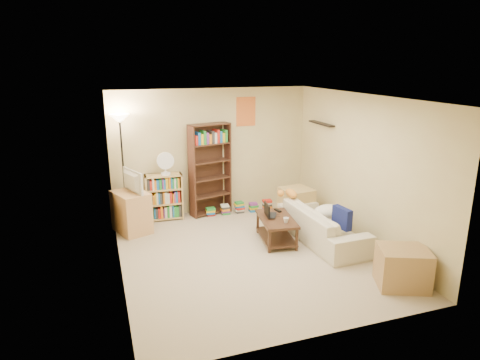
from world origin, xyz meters
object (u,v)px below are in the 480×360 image
object	(u,v)px
tabby_cat	(289,193)
television	(129,182)
desk_fan	(165,163)
side_table	(296,204)
mug	(286,220)
tall_bookshelf	(210,167)
coffee_table	(276,226)
sofa	(322,225)
short_bookshelf	(164,197)
laptop	(275,216)
floor_lamp	(121,138)
tv_stand	(132,212)
end_cabinet	(403,267)

from	to	relation	value
tabby_cat	television	xyz separation A→B (m)	(-2.79, 0.71, 0.29)
desk_fan	side_table	world-z (taller)	desk_fan
tabby_cat	mug	world-z (taller)	tabby_cat
tall_bookshelf	coffee_table	bearing A→B (deg)	-81.50
desk_fan	sofa	bearing A→B (deg)	-38.23
television	short_bookshelf	xyz separation A→B (m)	(0.66, 0.44, -0.49)
laptop	coffee_table	bearing A→B (deg)	-149.50
tall_bookshelf	floor_lamp	distance (m)	1.81
floor_lamp	side_table	distance (m)	3.53
tabby_cat	laptop	distance (m)	0.71
floor_lamp	tall_bookshelf	bearing A→B (deg)	1.67
tv_stand	mug	bearing A→B (deg)	-53.62
tall_bookshelf	laptop	bearing A→B (deg)	-80.75
sofa	short_bookshelf	world-z (taller)	short_bookshelf
coffee_table	tall_bookshelf	bearing A→B (deg)	120.82
tall_bookshelf	side_table	world-z (taller)	tall_bookshelf
coffee_table	desk_fan	distance (m)	2.45
side_table	end_cabinet	xyz separation A→B (m)	(0.25, -2.80, -0.04)
television	end_cabinet	distance (m)	4.68
tabby_cat	tv_stand	distance (m)	2.89
sofa	television	world-z (taller)	television
tabby_cat	coffee_table	distance (m)	0.82
short_bookshelf	sofa	bearing A→B (deg)	-36.03
laptop	floor_lamp	bearing A→B (deg)	84.17
laptop	tv_stand	world-z (taller)	tv_stand
sofa	coffee_table	distance (m)	0.80
coffee_table	floor_lamp	bearing A→B (deg)	153.38
short_bookshelf	television	bearing A→B (deg)	-144.31
coffee_table	television	size ratio (longest dim) A/B	1.53
end_cabinet	laptop	bearing A→B (deg)	117.46
television	tall_bookshelf	xyz separation A→B (m)	(1.60, 0.46, 0.02)
tv_stand	side_table	world-z (taller)	tv_stand
coffee_table	side_table	world-z (taller)	side_table
short_bookshelf	end_cabinet	bearing A→B (deg)	-51.28
short_bookshelf	desk_fan	xyz separation A→B (m)	(0.05, -0.04, 0.69)
laptop	mug	size ratio (longest dim) A/B	3.78
laptop	tv_stand	size ratio (longest dim) A/B	0.49
tabby_cat	side_table	size ratio (longest dim) A/B	0.72
tabby_cat	floor_lamp	world-z (taller)	floor_lamp
sofa	desk_fan	size ratio (longest dim) A/B	4.55
sofa	tv_stand	xyz separation A→B (m)	(-3.07, 1.46, 0.08)
end_cabinet	tall_bookshelf	bearing A→B (deg)	115.54
tv_stand	sofa	bearing A→B (deg)	-46.45
sofa	laptop	world-z (taller)	sofa
tall_bookshelf	side_table	distance (m)	1.84
short_bookshelf	desk_fan	bearing A→B (deg)	-39.24
short_bookshelf	tall_bookshelf	bearing A→B (deg)	3.68
desk_fan	end_cabinet	world-z (taller)	desk_fan
mug	floor_lamp	bearing A→B (deg)	141.54
sofa	side_table	distance (m)	1.07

